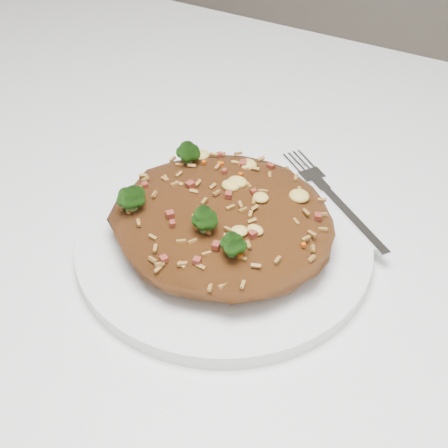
{
  "coord_description": "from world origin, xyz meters",
  "views": [
    {
      "loc": [
        0.24,
        -0.39,
        1.13
      ],
      "look_at": [
        0.05,
        -0.05,
        0.78
      ],
      "focal_mm": 50.0,
      "sensor_mm": 36.0,
      "label": 1
    }
  ],
  "objects": [
    {
      "name": "plate",
      "position": [
        0.05,
        -0.05,
        0.76
      ],
      "size": [
        0.26,
        0.26,
        0.01
      ],
      "primitive_type": "cylinder",
      "color": "white",
      "rests_on": "dining_table"
    },
    {
      "name": "fried_rice",
      "position": [
        0.05,
        -0.05,
        0.79
      ],
      "size": [
        0.19,
        0.18,
        0.06
      ],
      "color": "brown",
      "rests_on": "plate"
    },
    {
      "name": "fork",
      "position": [
        0.12,
        0.04,
        0.77
      ],
      "size": [
        0.14,
        0.11,
        0.0
      ],
      "rotation": [
        0.0,
        0.0,
        -0.64
      ],
      "color": "silver",
      "rests_on": "plate"
    },
    {
      "name": "dining_table",
      "position": [
        0.0,
        0.0,
        0.66
      ],
      "size": [
        1.2,
        0.8,
        0.75
      ],
      "color": "white",
      "rests_on": "ground"
    }
  ]
}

